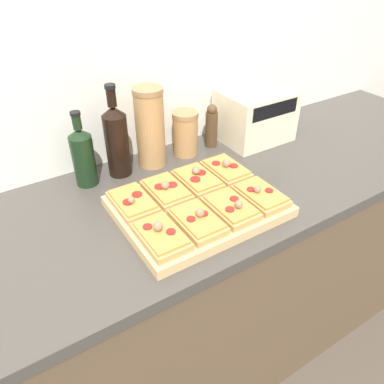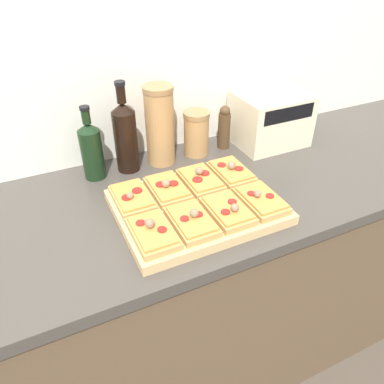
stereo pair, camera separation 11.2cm
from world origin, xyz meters
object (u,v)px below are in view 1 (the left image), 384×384
Objects in this scene: wine_bottle at (117,140)px; pepper_mill at (212,126)px; olive_oil_bottle at (83,156)px; grain_jar_tall at (150,128)px; cutting_board at (197,206)px; toaster_oven at (255,115)px; grain_jar_short at (185,133)px.

pepper_mill is at bearing -0.00° from wine_bottle.
olive_oil_bottle is 0.90× the size of grain_jar_tall.
grain_jar_tall is (0.02, 0.32, 0.13)m from cutting_board.
grain_jar_tall is at bearing 175.17° from toaster_oven.
wine_bottle reaches higher than pepper_mill.
toaster_oven is (0.44, -0.04, -0.04)m from grain_jar_tall.
toaster_oven is at bearing -4.83° from grain_jar_tall.
olive_oil_bottle is 1.52× the size of grain_jar_short.
cutting_board is 1.67× the size of grain_jar_tall.
pepper_mill is (0.26, 0.00, -0.06)m from grain_jar_tall.
olive_oil_bottle is 0.12m from wine_bottle.
cutting_board is at bearing -115.82° from grain_jar_short.
grain_jar_short is (0.38, 0.00, -0.02)m from olive_oil_bottle.
olive_oil_bottle is at bearing 180.00° from grain_jar_short.
toaster_oven reaches higher than grain_jar_short.
wine_bottle is 1.08× the size of toaster_oven.
wine_bottle is at bearing 180.00° from pepper_mill.
wine_bottle is 1.86× the size of pepper_mill.
grain_jar_tall is 0.45m from toaster_oven.
pepper_mill is (0.28, 0.32, 0.07)m from cutting_board.
wine_bottle reaches higher than grain_jar_short.
pepper_mill is at bearing 168.42° from toaster_oven.
toaster_oven is at bearing -11.58° from pepper_mill.
cutting_board is at bearing -147.85° from toaster_oven.
cutting_board is 0.36m from wine_bottle.
olive_oil_bottle is (-0.23, 0.32, 0.09)m from cutting_board.
grain_jar_tall is (0.24, 0.00, 0.04)m from olive_oil_bottle.
pepper_mill is (0.12, 0.00, -0.00)m from grain_jar_short.
pepper_mill is 0.19m from toaster_oven.
pepper_mill is at bearing 49.72° from cutting_board.
pepper_mill is (0.38, -0.00, -0.05)m from wine_bottle.
olive_oil_bottle is 0.69m from toaster_oven.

